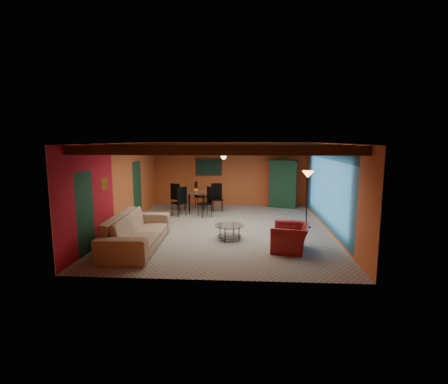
# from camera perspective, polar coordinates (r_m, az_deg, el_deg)

# --- Properties ---
(room) EXTENTS (6.52, 8.01, 2.71)m
(room) POSITION_cam_1_polar(r_m,az_deg,el_deg) (10.56, -0.03, 6.43)
(room) COLOR gray
(room) RESTS_ON ground
(sofa) EXTENTS (1.28, 3.04, 0.88)m
(sofa) POSITION_cam_1_polar(r_m,az_deg,el_deg) (9.20, -14.45, -6.35)
(sofa) COLOR #987B62
(sofa) RESTS_ON ground
(armchair) EXTENTS (1.09, 1.19, 0.67)m
(armchair) POSITION_cam_1_polar(r_m,az_deg,el_deg) (8.84, 11.15, -7.54)
(armchair) COLOR maroon
(armchair) RESTS_ON ground
(coffee_table) EXTENTS (1.10, 1.10, 0.43)m
(coffee_table) POSITION_cam_1_polar(r_m,az_deg,el_deg) (9.62, 0.91, -6.78)
(coffee_table) COLOR white
(coffee_table) RESTS_ON ground
(dining_table) EXTENTS (2.55, 2.55, 1.11)m
(dining_table) POSITION_cam_1_polar(r_m,az_deg,el_deg) (13.13, -4.75, -1.06)
(dining_table) COLOR white
(dining_table) RESTS_ON ground
(armoire) EXTENTS (1.20, 0.83, 1.91)m
(armoire) POSITION_cam_1_polar(r_m,az_deg,el_deg) (14.32, 9.73, 1.29)
(armoire) COLOR maroon
(armoire) RESTS_ON ground
(floor_lamp) EXTENTS (0.45, 0.45, 1.84)m
(floor_lamp) POSITION_cam_1_polar(r_m,az_deg,el_deg) (11.08, 13.85, -1.22)
(floor_lamp) COLOR black
(floor_lamp) RESTS_ON ground
(ceiling_fan) EXTENTS (1.50, 1.50, 0.44)m
(ceiling_fan) POSITION_cam_1_polar(r_m,az_deg,el_deg) (10.45, -0.07, 6.40)
(ceiling_fan) COLOR #472614
(ceiling_fan) RESTS_ON ceiling
(painting) EXTENTS (1.05, 0.03, 0.65)m
(painting) POSITION_cam_1_polar(r_m,az_deg,el_deg) (14.51, -2.61, 4.26)
(painting) COLOR black
(painting) RESTS_ON wall_back
(potted_plant) EXTENTS (0.52, 0.49, 0.45)m
(potted_plant) POSITION_cam_1_polar(r_m,az_deg,el_deg) (14.22, 9.85, 6.02)
(potted_plant) COLOR #26661E
(potted_plant) RESTS_ON armoire
(vase) EXTENTS (0.20, 0.20, 0.18)m
(vase) POSITION_cam_1_polar(r_m,az_deg,el_deg) (13.03, -4.79, 1.73)
(vase) COLOR orange
(vase) RESTS_ON dining_table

